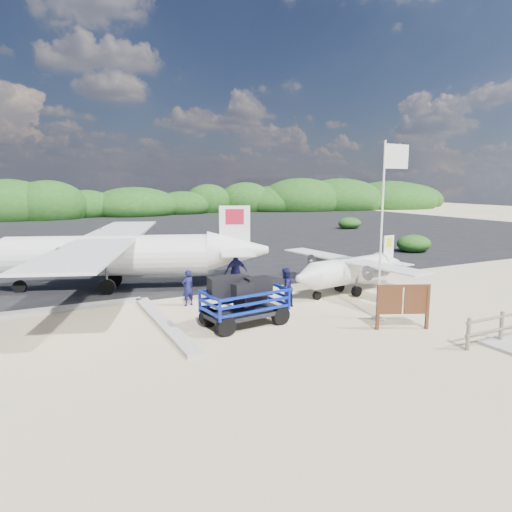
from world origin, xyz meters
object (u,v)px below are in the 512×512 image
at_px(baggage_cart, 245,325).
at_px(aircraft_large, 364,237).
at_px(crew_c, 236,272).
at_px(flagpole, 377,319).
at_px(crew_a, 188,288).
at_px(signboard, 402,329).
at_px(crew_b, 285,288).

xyz_separation_m(baggage_cart, aircraft_large, (20.85, 18.74, 0.00)).
bearing_deg(crew_c, baggage_cart, 69.57).
height_order(flagpole, crew_a, flagpole).
bearing_deg(signboard, crew_a, 156.02).
bearing_deg(crew_b, crew_c, -100.37).
distance_m(signboard, crew_a, 8.34).
distance_m(signboard, crew_b, 4.77).
relative_size(crew_c, aircraft_large, 0.11).
bearing_deg(crew_a, signboard, 114.20).
xyz_separation_m(flagpole, crew_b, (-2.27, 2.87, 0.80)).
bearing_deg(crew_b, signboard, 95.58).
bearing_deg(flagpole, crew_b, 128.30).
relative_size(flagpole, crew_c, 3.46).
relative_size(baggage_cart, crew_c, 1.67).
xyz_separation_m(crew_c, aircraft_large, (19.12, 14.11, -0.93)).
distance_m(flagpole, signboard, 1.29).
relative_size(signboard, crew_b, 1.21).
xyz_separation_m(baggage_cart, crew_c, (1.73, 4.63, 0.93)).
distance_m(crew_a, crew_c, 2.99).
distance_m(baggage_cart, signboard, 5.40).
bearing_deg(crew_b, flagpole, 105.93).
bearing_deg(crew_b, baggage_cart, 7.10).
height_order(flagpole, crew_b, flagpole).
bearing_deg(flagpole, aircraft_large, 51.40).
bearing_deg(aircraft_large, baggage_cart, 61.92).
height_order(baggage_cart, crew_b, crew_b).
height_order(crew_a, crew_c, crew_c).
relative_size(flagpole, crew_b, 3.99).
xyz_separation_m(crew_a, aircraft_large, (21.82, 15.39, -0.74)).
height_order(signboard, crew_a, crew_a).
distance_m(baggage_cart, crew_c, 5.03).
bearing_deg(crew_a, crew_c, -172.75).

